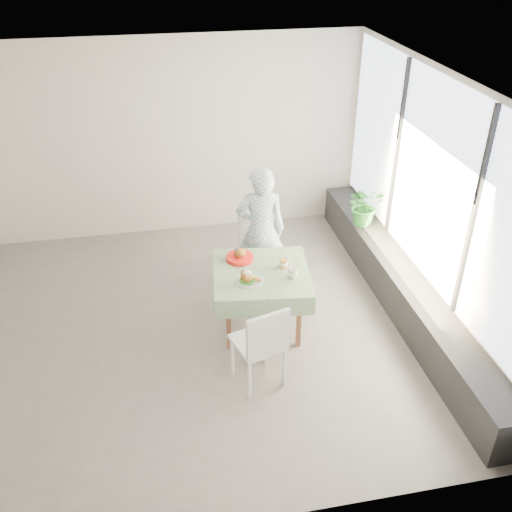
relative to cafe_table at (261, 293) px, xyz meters
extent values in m
plane|color=#5F5C5A|center=(-1.08, 0.07, -0.46)|extent=(6.00, 6.00, 0.00)
plane|color=white|center=(-1.08, 0.07, 2.34)|extent=(6.00, 6.00, 0.00)
cube|color=beige|center=(-1.08, 2.57, 0.94)|extent=(6.00, 0.02, 2.80)
cube|color=beige|center=(-1.08, -2.43, 0.94)|extent=(6.00, 0.02, 2.80)
cube|color=beige|center=(1.92, 0.07, 0.94)|extent=(0.02, 5.00, 2.80)
cube|color=#D1E0F9|center=(1.89, 0.07, 1.19)|extent=(0.01, 4.80, 2.18)
cube|color=black|center=(1.72, 0.07, -0.21)|extent=(0.40, 4.80, 0.50)
cube|color=brown|center=(0.00, 0.00, 0.25)|extent=(1.00, 1.00, 0.04)
cube|color=beige|center=(0.00, 0.00, 0.28)|extent=(1.16, 1.16, 0.01)
cube|color=white|center=(0.17, 0.84, 0.03)|extent=(0.51, 0.51, 0.04)
cube|color=white|center=(0.14, 1.04, 0.28)|extent=(0.46, 0.10, 0.46)
cube|color=white|center=(-0.21, -0.87, 0.03)|extent=(0.57, 0.57, 0.04)
cube|color=white|center=(-0.15, -1.06, 0.28)|extent=(0.45, 0.17, 0.45)
imported|color=#7FAECC|center=(0.15, 0.79, 0.36)|extent=(0.65, 0.47, 1.64)
cylinder|color=white|center=(-0.16, -0.18, 0.29)|extent=(0.30, 0.30, 0.02)
cylinder|color=#164E13|center=(-0.19, -0.18, 0.30)|extent=(0.17, 0.17, 0.02)
ellipsoid|color=#986124|center=(-0.19, -0.18, 0.35)|extent=(0.14, 0.13, 0.11)
ellipsoid|color=white|center=(-0.19, -0.18, 0.40)|extent=(0.10, 0.10, 0.07)
cylinder|color=#AD2310|center=(-0.07, -0.19, 0.31)|extent=(0.05, 0.05, 0.03)
cylinder|color=white|center=(0.26, 0.04, 0.35)|extent=(0.09, 0.09, 0.13)
cylinder|color=#FF9C15|center=(0.26, 0.04, 0.33)|extent=(0.08, 0.08, 0.10)
cylinder|color=white|center=(0.26, 0.04, 0.42)|extent=(0.10, 0.10, 0.01)
cylinder|color=yellow|center=(0.26, 0.04, 0.47)|extent=(0.01, 0.03, 0.18)
cylinder|color=white|center=(0.31, -0.18, 0.35)|extent=(0.10, 0.10, 0.14)
cylinder|color=white|center=(0.31, -0.18, 0.34)|extent=(0.09, 0.09, 0.10)
cylinder|color=white|center=(0.31, -0.18, 0.43)|extent=(0.10, 0.10, 0.01)
cylinder|color=yellow|center=(0.31, -0.18, 0.48)|extent=(0.01, 0.04, 0.19)
cylinder|color=red|center=(-0.19, 0.29, 0.31)|extent=(0.31, 0.31, 0.05)
cylinder|color=white|center=(-0.19, 0.29, 0.32)|extent=(0.26, 0.26, 0.02)
ellipsoid|color=#986124|center=(-0.19, 0.29, 0.37)|extent=(0.14, 0.13, 0.12)
imported|color=#257127|center=(1.67, 1.28, 0.31)|extent=(0.53, 0.47, 0.55)
camera|label=1|loc=(-1.07, -5.15, 3.69)|focal=40.00mm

